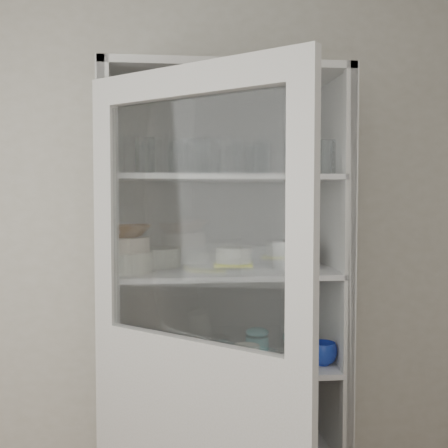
% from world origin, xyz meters
% --- Properties ---
extents(wall_back, '(3.60, 0.02, 2.60)m').
position_xyz_m(wall_back, '(0.00, 1.50, 1.30)').
color(wall_back, '#B9B5A4').
rests_on(wall_back, ground).
extents(pantry_cabinet, '(1.00, 0.45, 2.10)m').
position_xyz_m(pantry_cabinet, '(0.20, 1.34, 0.94)').
color(pantry_cabinet, beige).
rests_on(pantry_cabinet, floor).
extents(cupboard_door, '(0.70, 0.63, 2.00)m').
position_xyz_m(cupboard_door, '(0.04, 0.75, 0.87)').
color(cupboard_door, beige).
rests_on(cupboard_door, floor).
extents(tumbler_0, '(0.08, 0.08, 0.14)m').
position_xyz_m(tumbler_0, '(-0.12, 1.12, 1.73)').
color(tumbler_0, silver).
rests_on(tumbler_0, shelf_glass).
extents(tumbler_1, '(0.07, 0.07, 0.13)m').
position_xyz_m(tumbler_1, '(-0.13, 1.12, 1.73)').
color(tumbler_1, silver).
rests_on(tumbler_1, shelf_glass).
extents(tumbler_2, '(0.06, 0.06, 0.13)m').
position_xyz_m(tumbler_2, '(-0.00, 1.16, 1.72)').
color(tumbler_2, silver).
rests_on(tumbler_2, shelf_glass).
extents(tumbler_3, '(0.08, 0.08, 0.14)m').
position_xyz_m(tumbler_3, '(0.10, 1.17, 1.73)').
color(tumbler_3, silver).
rests_on(tumbler_3, shelf_glass).
extents(tumbler_4, '(0.08, 0.08, 0.15)m').
position_xyz_m(tumbler_4, '(0.47, 1.16, 1.74)').
color(tumbler_4, silver).
rests_on(tumbler_4, shelf_glass).
extents(tumbler_5, '(0.07, 0.07, 0.13)m').
position_xyz_m(tumbler_5, '(0.34, 1.15, 1.73)').
color(tumbler_5, silver).
rests_on(tumbler_5, shelf_glass).
extents(tumbler_6, '(0.09, 0.09, 0.14)m').
position_xyz_m(tumbler_6, '(0.61, 1.15, 1.73)').
color(tumbler_6, silver).
rests_on(tumbler_6, shelf_glass).
extents(tumbler_7, '(0.09, 0.09, 0.15)m').
position_xyz_m(tumbler_7, '(-0.13, 1.25, 1.74)').
color(tumbler_7, silver).
rests_on(tumbler_7, shelf_glass).
extents(tumbler_8, '(0.10, 0.10, 0.15)m').
position_xyz_m(tumbler_8, '(0.04, 1.26, 1.74)').
color(tumbler_8, silver).
rests_on(tumbler_8, shelf_glass).
extents(tumbler_9, '(0.10, 0.10, 0.15)m').
position_xyz_m(tumbler_9, '(0.15, 1.26, 1.74)').
color(tumbler_9, silver).
rests_on(tumbler_9, shelf_glass).
extents(tumbler_10, '(0.07, 0.07, 0.13)m').
position_xyz_m(tumbler_10, '(0.33, 1.28, 1.73)').
color(tumbler_10, silver).
rests_on(tumbler_10, shelf_glass).
extents(tumbler_11, '(0.09, 0.09, 0.15)m').
position_xyz_m(tumbler_11, '(0.34, 1.27, 1.73)').
color(tumbler_11, silver).
rests_on(tumbler_11, shelf_glass).
extents(goblet_0, '(0.07, 0.07, 0.17)m').
position_xyz_m(goblet_0, '(0.01, 1.35, 1.74)').
color(goblet_0, silver).
rests_on(goblet_0, shelf_glass).
extents(goblet_1, '(0.08, 0.08, 0.18)m').
position_xyz_m(goblet_1, '(0.27, 1.37, 1.75)').
color(goblet_1, silver).
rests_on(goblet_1, shelf_glass).
extents(goblet_2, '(0.07, 0.07, 0.15)m').
position_xyz_m(goblet_2, '(0.35, 1.39, 1.74)').
color(goblet_2, silver).
rests_on(goblet_2, shelf_glass).
extents(goblet_3, '(0.08, 0.08, 0.18)m').
position_xyz_m(goblet_3, '(0.61, 1.38, 1.75)').
color(goblet_3, silver).
rests_on(goblet_3, shelf_glass).
extents(plate_stack_front, '(0.22, 0.22, 0.08)m').
position_xyz_m(plate_stack_front, '(-0.21, 1.23, 1.30)').
color(plate_stack_front, silver).
rests_on(plate_stack_front, shelf_plates).
extents(plate_stack_back, '(0.21, 0.21, 0.08)m').
position_xyz_m(plate_stack_back, '(-0.09, 1.39, 1.30)').
color(plate_stack_back, silver).
rests_on(plate_stack_back, shelf_plates).
extents(cream_bowl, '(0.26, 0.26, 0.06)m').
position_xyz_m(cream_bowl, '(-0.21, 1.23, 1.38)').
color(cream_bowl, beige).
rests_on(cream_bowl, plate_stack_front).
extents(terracotta_bowl, '(0.24, 0.24, 0.05)m').
position_xyz_m(terracotta_bowl, '(-0.21, 1.23, 1.43)').
color(terracotta_bowl, brown).
rests_on(terracotta_bowl, cream_bowl).
extents(glass_platter, '(0.43, 0.43, 0.02)m').
position_xyz_m(glass_platter, '(0.24, 1.25, 1.27)').
color(glass_platter, silver).
rests_on(glass_platter, shelf_plates).
extents(yellow_trivet, '(0.18, 0.18, 0.01)m').
position_xyz_m(yellow_trivet, '(0.24, 1.25, 1.29)').
color(yellow_trivet, yellow).
rests_on(yellow_trivet, glass_platter).
extents(white_ramekin, '(0.18, 0.18, 0.06)m').
position_xyz_m(white_ramekin, '(0.24, 1.25, 1.32)').
color(white_ramekin, silver).
rests_on(white_ramekin, yellow_trivet).
extents(grey_bowl_stack, '(0.14, 0.14, 0.12)m').
position_xyz_m(grey_bowl_stack, '(0.48, 1.27, 1.32)').
color(grey_bowl_stack, silver).
rests_on(grey_bowl_stack, shelf_plates).
extents(mug_blue, '(0.15, 0.15, 0.09)m').
position_xyz_m(mug_blue, '(0.61, 1.19, 0.91)').
color(mug_blue, '#13359E').
rests_on(mug_blue, shelf_mugs).
extents(mug_teal, '(0.13, 0.13, 0.11)m').
position_xyz_m(mug_teal, '(0.52, 1.29, 0.91)').
color(mug_teal, '#1F6A74').
rests_on(mug_teal, shelf_mugs).
extents(mug_white, '(0.14, 0.14, 0.10)m').
position_xyz_m(mug_white, '(0.28, 1.17, 0.91)').
color(mug_white, silver).
rests_on(mug_white, shelf_mugs).
extents(teal_jar, '(0.10, 0.10, 0.12)m').
position_xyz_m(teal_jar, '(0.35, 1.29, 0.92)').
color(teal_jar, '#1F6A74').
rests_on(teal_jar, shelf_mugs).
extents(measuring_cups, '(0.09, 0.09, 0.04)m').
position_xyz_m(measuring_cups, '(-0.10, 1.23, 0.88)').
color(measuring_cups, silver).
rests_on(measuring_cups, shelf_mugs).
extents(white_canister, '(0.14, 0.14, 0.13)m').
position_xyz_m(white_canister, '(-0.21, 1.31, 0.93)').
color(white_canister, silver).
rests_on(white_canister, shelf_mugs).
extents(cream_dish, '(0.32, 0.32, 0.08)m').
position_xyz_m(cream_dish, '(0.10, 1.24, 0.50)').
color(cream_dish, beige).
rests_on(cream_dish, shelf_bot).
extents(tin_box, '(0.21, 0.18, 0.05)m').
position_xyz_m(tin_box, '(0.46, 1.29, 0.49)').
color(tin_box, gray).
rests_on(tin_box, shelf_bot).
extents(tumbler_12, '(0.07, 0.07, 0.14)m').
position_xyz_m(tumbler_12, '(0.08, 1.19, 1.73)').
color(tumbler_12, silver).
rests_on(tumbler_12, shelf_glass).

